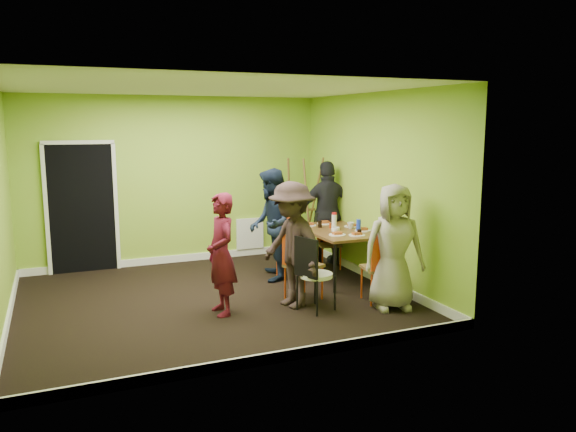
{
  "coord_description": "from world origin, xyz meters",
  "views": [
    {
      "loc": [
        -1.89,
        -7.13,
        2.36
      ],
      "look_at": [
        1.11,
        0.0,
        1.07
      ],
      "focal_mm": 35.0,
      "sensor_mm": 36.0,
      "label": 1
    }
  ],
  "objects_px": {
    "easel": "(303,208)",
    "person_standing": "(221,254)",
    "chair_left_near": "(299,260)",
    "person_back_end": "(328,213)",
    "chair_back_end": "(327,229)",
    "person_left_near": "(292,245)",
    "chair_front_end": "(382,263)",
    "chair_left_far": "(289,242)",
    "orange_bottle": "(330,225)",
    "chair_bentwood": "(313,270)",
    "person_left_far": "(271,225)",
    "person_front_end": "(394,247)",
    "dining_table": "(337,233)",
    "thermos": "(334,222)",
    "blue_bottle": "(359,225)"
  },
  "relations": [
    {
      "from": "easel",
      "to": "person_standing",
      "type": "bearing_deg",
      "value": -132.4
    },
    {
      "from": "chair_left_near",
      "to": "person_back_end",
      "type": "relative_size",
      "value": 0.58
    },
    {
      "from": "chair_back_end",
      "to": "person_left_near",
      "type": "xyz_separation_m",
      "value": [
        -1.35,
        -1.68,
        0.18
      ]
    },
    {
      "from": "chair_front_end",
      "to": "easel",
      "type": "distance_m",
      "value": 2.85
    },
    {
      "from": "chair_left_far",
      "to": "orange_bottle",
      "type": "xyz_separation_m",
      "value": [
        0.67,
        -0.03,
        0.21
      ]
    },
    {
      "from": "chair_bentwood",
      "to": "person_left_near",
      "type": "distance_m",
      "value": 0.43
    },
    {
      "from": "person_standing",
      "to": "person_left_far",
      "type": "height_order",
      "value": "person_left_far"
    },
    {
      "from": "chair_left_near",
      "to": "chair_back_end",
      "type": "bearing_deg",
      "value": 119.66
    },
    {
      "from": "person_left_far",
      "to": "person_front_end",
      "type": "xyz_separation_m",
      "value": [
        0.95,
        -1.86,
        -0.04
      ]
    },
    {
      "from": "dining_table",
      "to": "orange_bottle",
      "type": "distance_m",
      "value": 0.2
    },
    {
      "from": "chair_bentwood",
      "to": "easel",
      "type": "bearing_deg",
      "value": 135.55
    },
    {
      "from": "chair_front_end",
      "to": "orange_bottle",
      "type": "height_order",
      "value": "chair_front_end"
    },
    {
      "from": "chair_left_far",
      "to": "person_left_near",
      "type": "xyz_separation_m",
      "value": [
        -0.47,
        -1.18,
        0.23
      ]
    },
    {
      "from": "easel",
      "to": "person_left_far",
      "type": "distance_m",
      "value": 1.6
    },
    {
      "from": "person_back_end",
      "to": "person_front_end",
      "type": "bearing_deg",
      "value": 92.1
    },
    {
      "from": "chair_bentwood",
      "to": "person_front_end",
      "type": "xyz_separation_m",
      "value": [
        1.0,
        -0.28,
        0.27
      ]
    },
    {
      "from": "thermos",
      "to": "blue_bottle",
      "type": "xyz_separation_m",
      "value": [
        0.27,
        -0.28,
        -0.02
      ]
    },
    {
      "from": "chair_left_far",
      "to": "chair_left_near",
      "type": "distance_m",
      "value": 1.06
    },
    {
      "from": "person_left_near",
      "to": "easel",
      "type": "bearing_deg",
      "value": 138.68
    },
    {
      "from": "easel",
      "to": "person_standing",
      "type": "relative_size",
      "value": 1.17
    },
    {
      "from": "dining_table",
      "to": "person_standing",
      "type": "height_order",
      "value": "person_standing"
    },
    {
      "from": "easel",
      "to": "person_left_far",
      "type": "relative_size",
      "value": 1.05
    },
    {
      "from": "chair_left_near",
      "to": "chair_front_end",
      "type": "bearing_deg",
      "value": 39.18
    },
    {
      "from": "chair_back_end",
      "to": "person_front_end",
      "type": "xyz_separation_m",
      "value": [
        -0.19,
        -2.25,
        0.17
      ]
    },
    {
      "from": "chair_front_end",
      "to": "orange_bottle",
      "type": "distance_m",
      "value": 1.52
    },
    {
      "from": "chair_back_end",
      "to": "chair_left_far",
      "type": "bearing_deg",
      "value": 41.02
    },
    {
      "from": "dining_table",
      "to": "person_left_near",
      "type": "distance_m",
      "value": 1.53
    },
    {
      "from": "easel",
      "to": "person_back_end",
      "type": "height_order",
      "value": "easel"
    },
    {
      "from": "chair_front_end",
      "to": "orange_bottle",
      "type": "xyz_separation_m",
      "value": [
        0.01,
        1.5,
        0.24
      ]
    },
    {
      "from": "orange_bottle",
      "to": "person_left_far",
      "type": "height_order",
      "value": "person_left_far"
    },
    {
      "from": "chair_left_near",
      "to": "person_front_end",
      "type": "height_order",
      "value": "person_front_end"
    },
    {
      "from": "dining_table",
      "to": "person_left_near",
      "type": "relative_size",
      "value": 0.92
    },
    {
      "from": "orange_bottle",
      "to": "person_standing",
      "type": "bearing_deg",
      "value": -152.24
    },
    {
      "from": "chair_bentwood",
      "to": "easel",
      "type": "height_order",
      "value": "easel"
    },
    {
      "from": "chair_back_end",
      "to": "thermos",
      "type": "xyz_separation_m",
      "value": [
        -0.21,
        -0.66,
        0.23
      ]
    },
    {
      "from": "dining_table",
      "to": "easel",
      "type": "bearing_deg",
      "value": 85.76
    },
    {
      "from": "easel",
      "to": "blue_bottle",
      "type": "relative_size",
      "value": 9.69
    },
    {
      "from": "chair_left_near",
      "to": "thermos",
      "type": "relative_size",
      "value": 4.36
    },
    {
      "from": "blue_bottle",
      "to": "person_back_end",
      "type": "distance_m",
      "value": 1.03
    },
    {
      "from": "person_left_near",
      "to": "person_back_end",
      "type": "relative_size",
      "value": 0.94
    },
    {
      "from": "chair_left_near",
      "to": "person_front_end",
      "type": "relative_size",
      "value": 0.63
    },
    {
      "from": "person_back_end",
      "to": "chair_bentwood",
      "type": "bearing_deg",
      "value": 67.03
    },
    {
      "from": "person_standing",
      "to": "person_left_near",
      "type": "bearing_deg",
      "value": 82.35
    },
    {
      "from": "thermos",
      "to": "chair_front_end",
      "type": "bearing_deg",
      "value": -90.33
    },
    {
      "from": "chair_left_near",
      "to": "person_back_end",
      "type": "distance_m",
      "value": 2.05
    },
    {
      "from": "chair_left_far",
      "to": "person_left_far",
      "type": "xyz_separation_m",
      "value": [
        -0.26,
        0.11,
        0.26
      ]
    },
    {
      "from": "chair_front_end",
      "to": "easel",
      "type": "xyz_separation_m",
      "value": [
        0.15,
        2.82,
        0.33
      ]
    },
    {
      "from": "orange_bottle",
      "to": "person_left_near",
      "type": "relative_size",
      "value": 0.05
    },
    {
      "from": "chair_front_end",
      "to": "blue_bottle",
      "type": "relative_size",
      "value": 5.35
    },
    {
      "from": "person_back_end",
      "to": "chair_front_end",
      "type": "bearing_deg",
      "value": 90.7
    }
  ]
}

